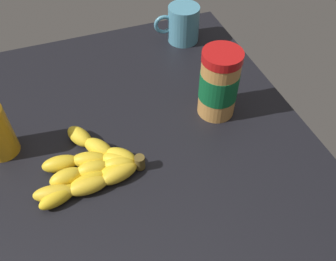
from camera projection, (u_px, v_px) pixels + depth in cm
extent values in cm
cube|color=black|center=(142.00, 142.00, 77.53)|extent=(81.63, 69.11, 4.83)
ellipsoid|color=yellow|center=(121.00, 157.00, 69.60)|extent=(6.77, 7.10, 3.36)
ellipsoid|color=yellow|center=(98.00, 148.00, 71.10)|extent=(7.13, 6.71, 3.36)
ellipsoid|color=yellow|center=(80.00, 136.00, 73.10)|extent=(7.29, 6.13, 3.36)
ellipsoid|color=yellow|center=(118.00, 160.00, 69.07)|extent=(6.06, 7.66, 3.21)
ellipsoid|color=yellow|center=(90.00, 160.00, 69.18)|extent=(5.00, 7.58, 3.21)
ellipsoid|color=yellow|center=(60.00, 164.00, 68.56)|extent=(3.74, 7.19, 3.21)
ellipsoid|color=yellow|center=(119.00, 165.00, 68.35)|extent=(4.59, 6.84, 3.27)
ellipsoid|color=yellow|center=(93.00, 169.00, 67.66)|extent=(3.59, 6.43, 3.27)
ellipsoid|color=yellow|center=(66.00, 177.00, 66.41)|extent=(4.00, 6.61, 3.27)
ellipsoid|color=yellow|center=(118.00, 170.00, 67.69)|extent=(3.17, 7.41, 2.95)
ellipsoid|color=yellow|center=(88.00, 181.00, 65.99)|extent=(4.19, 7.73, 2.95)
ellipsoid|color=yellow|center=(58.00, 197.00, 63.79)|extent=(5.12, 7.88, 2.95)
ellipsoid|color=yellow|center=(119.00, 174.00, 67.07)|extent=(4.75, 8.10, 3.12)
ellipsoid|color=yellow|center=(88.00, 186.00, 65.23)|extent=(3.28, 7.65, 3.12)
ellipsoid|color=yellow|center=(54.00, 193.00, 64.17)|extent=(4.48, 8.04, 3.12)
cylinder|color=brown|center=(140.00, 162.00, 68.54)|extent=(2.00, 2.00, 3.00)
cylinder|color=#BF8442|center=(218.00, 87.00, 75.39)|extent=(8.09, 8.09, 13.83)
cylinder|color=#0F592D|center=(219.00, 85.00, 74.88)|extent=(8.25, 8.25, 6.22)
cylinder|color=#B71414|center=(223.00, 56.00, 69.55)|extent=(8.28, 8.28, 1.90)
cylinder|color=teal|center=(184.00, 24.00, 95.58)|extent=(8.31, 8.31, 9.81)
torus|color=teal|center=(164.00, 24.00, 94.49)|extent=(1.76, 5.41, 5.32)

